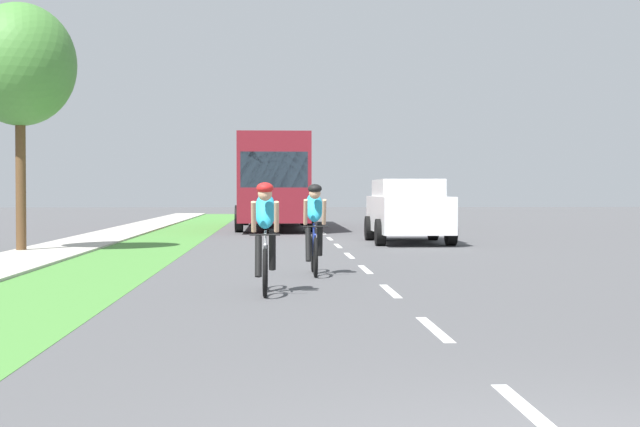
{
  "coord_description": "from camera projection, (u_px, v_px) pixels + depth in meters",
  "views": [
    {
      "loc": [
        -1.68,
        -4.36,
        1.46
      ],
      "look_at": [
        -0.42,
        21.58,
        0.83
      ],
      "focal_mm": 52.2,
      "sensor_mm": 36.0,
      "label": 1
    }
  ],
  "objects": [
    {
      "name": "bus_maroon",
      "position": [
        274.0,
        178.0,
        36.73
      ],
      "size": [
        2.78,
        11.6,
        3.48
      ],
      "color": "maroon",
      "rests_on": "ground_plane"
    },
    {
      "name": "grass_verge",
      "position": [
        150.0,
        247.0,
        24.2
      ],
      "size": [
        2.29,
        70.0,
        0.01
      ],
      "primitive_type": "cube",
      "color": "#478438",
      "rests_on": "ground_plane"
    },
    {
      "name": "lane_markings_center",
      "position": [
        330.0,
        239.0,
        28.44
      ],
      "size": [
        0.12,
        54.07,
        0.01
      ],
      "color": "white",
      "rests_on": "ground_plane"
    },
    {
      "name": "street_tree_near",
      "position": [
        20.0,
        65.0,
        22.09
      ],
      "size": [
        2.66,
        2.66,
        5.94
      ],
      "color": "brown",
      "rests_on": "ground_plane"
    },
    {
      "name": "sidewalk_concrete",
      "position": [
        69.0,
        247.0,
        24.1
      ],
      "size": [
        1.9,
        70.0,
        0.1
      ],
      "primitive_type": "cube",
      "color": "#B2ADA3",
      "rests_on": "ground_plane"
    },
    {
      "name": "suv_white",
      "position": [
        408.0,
        209.0,
        26.23
      ],
      "size": [
        2.15,
        4.7,
        1.79
      ],
      "color": "silver",
      "rests_on": "ground_plane"
    },
    {
      "name": "cyclist_trailing",
      "position": [
        314.0,
        228.0,
        16.15
      ],
      "size": [
        0.42,
        1.72,
        1.58
      ],
      "color": "black",
      "rests_on": "ground_plane"
    },
    {
      "name": "cyclist_lead",
      "position": [
        265.0,
        237.0,
        13.19
      ],
      "size": [
        0.42,
        1.72,
        1.58
      ],
      "color": "black",
      "rests_on": "ground_plane"
    },
    {
      "name": "ground_plane",
      "position": [
        339.0,
        247.0,
        24.44
      ],
      "size": [
        120.0,
        120.0,
        0.0
      ],
      "primitive_type": "plane",
      "color": "#4C4C4F"
    }
  ]
}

